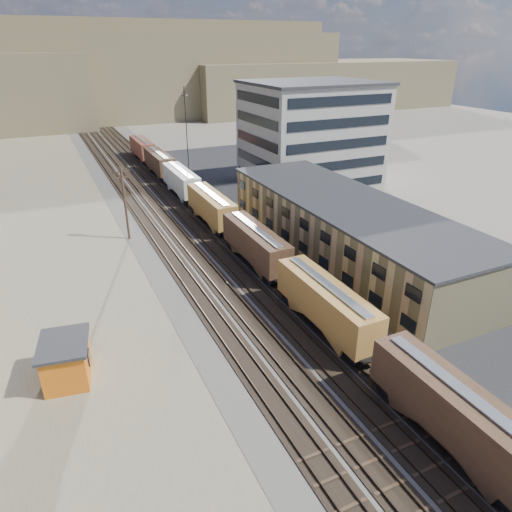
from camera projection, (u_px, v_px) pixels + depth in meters
name	position (u px, v px, depth m)	size (l,w,h in m)	color
ground	(374.00, 432.00, 31.57)	(300.00, 300.00, 0.00)	#6B6356
ballast_bed	(174.00, 212.00, 72.52)	(18.00, 200.00, 0.06)	#4C4742
dirt_yard	(39.00, 260.00, 56.60)	(24.00, 180.00, 0.03)	#736A4F
asphalt_lot	(343.00, 221.00, 68.75)	(26.00, 120.00, 0.04)	#232326
rail_tracks	(170.00, 212.00, 72.27)	(11.40, 200.00, 0.24)	black
freight_train	(231.00, 223.00, 60.53)	(3.00, 119.74, 4.46)	black
warehouse	(346.00, 228.00, 56.30)	(12.40, 40.40, 7.25)	tan
office_tower	(311.00, 134.00, 83.48)	(22.60, 18.60, 18.45)	#9E998E
utility_pole_north	(125.00, 202.00, 60.45)	(2.20, 0.32, 10.00)	#382619
radio_mast	(187.00, 140.00, 79.19)	(1.20, 0.16, 18.00)	black
hills_north	(79.00, 75.00, 163.24)	(265.00, 80.00, 32.00)	brown
maintenance_shed	(66.00, 360.00, 35.85)	(4.41, 5.31, 3.50)	orange
parked_car_blue	(304.00, 185.00, 83.46)	(2.75, 5.97, 1.66)	navy
parked_car_far	(325.00, 184.00, 83.87)	(2.01, 5.01, 1.71)	silver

